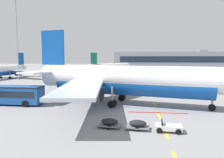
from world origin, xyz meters
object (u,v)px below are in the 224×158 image
(baggage_train, at_px, (138,125))
(airliner_far_center, at_px, (111,67))
(apron_shuttle_bus, at_px, (5,94))
(airliner_foreground, at_px, (126,80))
(airliner_mid_left, at_px, (3,70))
(apron_light_mast_near, at_px, (17,29))
(uld_cargo_container, at_px, (39,96))

(baggage_train, bearing_deg, airliner_far_center, 99.07)
(apron_shuttle_bus, bearing_deg, airliner_foreground, 6.39)
(airliner_mid_left, height_order, airliner_far_center, airliner_far_center)
(airliner_mid_left, distance_m, airliner_far_center, 44.27)
(airliner_far_center, bearing_deg, apron_light_mast_near, -134.86)
(uld_cargo_container, bearing_deg, apron_shuttle_bus, -135.52)
(airliner_mid_left, xyz_separation_m, uld_cargo_container, (29.38, -33.84, -2.23))
(airliner_mid_left, bearing_deg, apron_light_mast_near, -6.39)
(airliner_far_center, bearing_deg, baggage_train, -80.93)
(airliner_far_center, relative_size, uld_cargo_container, 12.89)
(airliner_mid_left, bearing_deg, uld_cargo_container, -49.03)
(apron_light_mast_near, bearing_deg, uld_cargo_container, -55.09)
(airliner_foreground, bearing_deg, uld_cargo_container, 173.97)
(airliner_far_center, xyz_separation_m, apron_light_mast_near, (-28.27, -28.41, 13.93))
(airliner_foreground, xyz_separation_m, baggage_train, (1.82, -11.65, -3.42))
(airliner_mid_left, relative_size, uld_cargo_container, 13.87)
(baggage_train, bearing_deg, apron_light_mast_near, 130.92)
(baggage_train, bearing_deg, apron_shuttle_bus, 155.55)
(uld_cargo_container, bearing_deg, airliner_far_center, 85.22)
(airliner_far_center, relative_size, baggage_train, 2.85)
(airliner_foreground, relative_size, apron_shuttle_bus, 2.87)
(apron_shuttle_bus, height_order, uld_cargo_container, apron_shuttle_bus)
(apron_light_mast_near, bearing_deg, airliner_mid_left, 173.61)
(airliner_foreground, bearing_deg, airliner_far_center, 99.11)
(airliner_far_center, height_order, uld_cargo_container, airliner_far_center)
(airliner_foreground, distance_m, apron_light_mast_near, 53.41)
(baggage_train, bearing_deg, airliner_foreground, 98.89)
(airliner_mid_left, xyz_separation_m, apron_light_mast_near, (6.26, -0.70, 13.99))
(apron_shuttle_bus, xyz_separation_m, apron_light_mast_near, (-19.30, 36.89, 15.27))
(airliner_foreground, relative_size, apron_light_mast_near, 1.25)
(apron_shuttle_bus, xyz_separation_m, baggage_train, (20.92, -9.51, -1.23))
(airliner_foreground, bearing_deg, baggage_train, -81.11)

